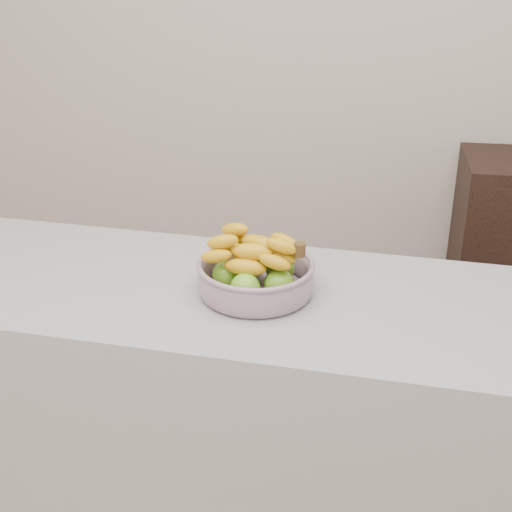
{
  "coord_description": "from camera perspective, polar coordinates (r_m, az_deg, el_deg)",
  "views": [
    {
      "loc": [
        0.36,
        -0.96,
        1.73
      ],
      "look_at": [
        0.01,
        0.54,
        1.0
      ],
      "focal_mm": 50.0,
      "sensor_mm": 36.0,
      "label": 1
    }
  ],
  "objects": [
    {
      "name": "fruit_bowl",
      "position": [
        1.73,
        -0.02,
        -1.46
      ],
      "size": [
        0.29,
        0.29,
        0.15
      ],
      "rotation": [
        0.0,
        0.0,
        -0.14
      ],
      "color": "#ABB9CD",
      "rests_on": "counter"
    },
    {
      "name": "counter",
      "position": [
        2.0,
        -0.33,
        -14.35
      ],
      "size": [
        2.0,
        0.6,
        0.9
      ],
      "primitive_type": "cube",
      "color": "#A09FA7",
      "rests_on": "ground"
    }
  ]
}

